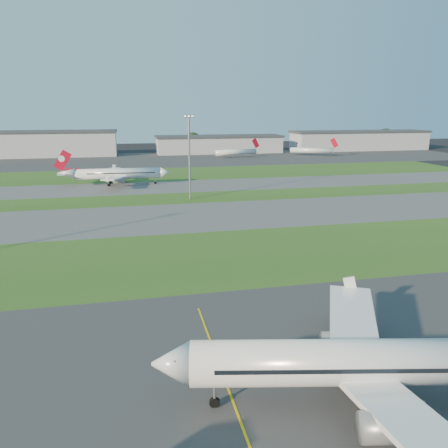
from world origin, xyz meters
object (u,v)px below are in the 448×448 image
object	(u,v)px
mini_jet_far	(312,150)
light_mast_centre	(189,152)
airliner_parked	(374,363)
airliner_taxiing	(118,174)
mini_jet_near	(236,152)

from	to	relation	value
mini_jet_far	light_mast_centre	bearing A→B (deg)	-101.13
airliner_parked	light_mast_centre	xyz separation A→B (m)	(-2.68, 102.12, 10.27)
airliner_parked	airliner_taxiing	xyz separation A→B (m)	(-25.17, 134.20, -0.35)
airliner_taxiing	mini_jet_near	size ratio (longest dim) A/B	1.35
airliner_taxiing	light_mast_centre	xyz separation A→B (m)	(22.48, -32.08, 10.62)
airliner_parked	mini_jet_far	xyz separation A→B (m)	(88.86, 218.31, -1.26)
airliner_parked	light_mast_centre	distance (m)	102.67
mini_jet_far	light_mast_centre	world-z (taller)	light_mast_centre
airliner_taxiing	mini_jet_near	distance (m)	107.00
mini_jet_far	mini_jet_near	bearing A→B (deg)	-152.64
airliner_parked	airliner_taxiing	distance (m)	136.54
airliner_taxiing	airliner_parked	bearing A→B (deg)	103.39
airliner_taxiing	mini_jet_far	size ratio (longest dim) A/B	1.46
light_mast_centre	mini_jet_far	bearing A→B (deg)	51.77
mini_jet_far	light_mast_centre	size ratio (longest dim) A/B	1.02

